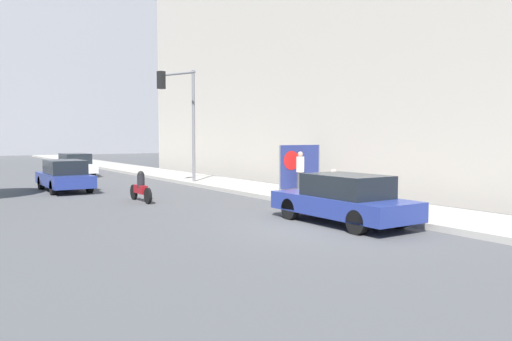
# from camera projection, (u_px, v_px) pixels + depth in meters

# --- Properties ---
(ground_plane) EXTENTS (160.00, 160.00, 0.00)m
(ground_plane) POSITION_uv_depth(u_px,v_px,m) (324.00, 228.00, 13.68)
(ground_plane) COLOR #4F4F51
(sidewalk_curb) EXTENTS (3.25, 90.00, 0.17)m
(sidewalk_curb) POSITION_uv_depth(u_px,v_px,m) (199.00, 180.00, 28.22)
(sidewalk_curb) COLOR #A8A399
(sidewalk_curb) RESTS_ON ground_plane
(building_backdrop_right) EXTENTS (10.00, 32.00, 13.48)m
(building_backdrop_right) POSITION_uv_depth(u_px,v_px,m) (342.00, 65.00, 29.43)
(building_backdrop_right) COLOR #BCB2A3
(building_backdrop_right) RESTS_ON ground_plane
(seated_protester) EXTENTS (0.95, 0.77, 1.16)m
(seated_protester) POSITION_uv_depth(u_px,v_px,m) (334.00, 185.00, 17.83)
(seated_protester) COLOR #474C56
(seated_protester) RESTS_ON sidewalk_curb
(jogger_on_sidewalk) EXTENTS (0.34, 0.34, 1.70)m
(jogger_on_sidewalk) POSITION_uv_depth(u_px,v_px,m) (300.00, 171.00, 21.20)
(jogger_on_sidewalk) COLOR #424247
(jogger_on_sidewalk) RESTS_ON sidewalk_curb
(protest_banner) EXTENTS (2.23, 0.06, 1.97)m
(protest_banner) POSITION_uv_depth(u_px,v_px,m) (300.00, 166.00, 21.66)
(protest_banner) COLOR slate
(protest_banner) RESTS_ON sidewalk_curb
(traffic_light_pole) EXTENTS (2.40, 2.17, 5.78)m
(traffic_light_pole) POSITION_uv_depth(u_px,v_px,m) (182.00, 107.00, 25.24)
(traffic_light_pole) COLOR slate
(traffic_light_pole) RESTS_ON sidewalk_curb
(parked_car_curbside) EXTENTS (1.79, 4.55, 1.43)m
(parked_car_curbside) POSITION_uv_depth(u_px,v_px,m) (343.00, 199.00, 14.21)
(parked_car_curbside) COLOR navy
(parked_car_curbside) RESTS_ON ground_plane
(car_on_road_nearest) EXTENTS (1.75, 4.50, 1.44)m
(car_on_road_nearest) POSITION_uv_depth(u_px,v_px,m) (65.00, 176.00, 22.92)
(car_on_road_nearest) COLOR navy
(car_on_road_nearest) RESTS_ON ground_plane
(car_on_road_midblock) EXTENTS (1.79, 4.54, 1.45)m
(car_on_road_midblock) POSITION_uv_depth(u_px,v_px,m) (75.00, 165.00, 31.98)
(car_on_road_midblock) COLOR silver
(car_on_road_midblock) RESTS_ON ground_plane
(motorcycle_on_road) EXTENTS (0.28, 2.13, 1.19)m
(motorcycle_on_road) POSITION_uv_depth(u_px,v_px,m) (141.00, 188.00, 19.18)
(motorcycle_on_road) COLOR maroon
(motorcycle_on_road) RESTS_ON ground_plane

